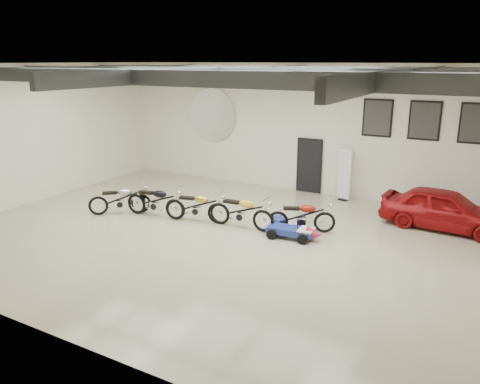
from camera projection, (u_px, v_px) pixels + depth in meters
The scene contains 19 objects.
floor at pixel (221, 237), 13.98m from camera, with size 16.00×12.00×0.01m, color #B4AC8A.
ceiling at pixel (218, 64), 12.61m from camera, with size 16.00×12.00×0.01m, color slate.
back_wall at pixel (299, 129), 18.34m from camera, with size 16.00×0.02×5.00m, color #F0EACE.
left_wall at pixel (32, 134), 17.03m from camera, with size 0.02×12.00×5.00m, color #F0EACE.
ceiling_beams at pixel (219, 73), 12.68m from camera, with size 15.80×11.80×0.32m, color #4F5256, non-canonical shape.
door at pixel (309, 166), 18.46m from camera, with size 0.92×0.08×2.10m, color black.
logo_plaque at pixel (212, 115), 20.09m from camera, with size 2.30×0.06×1.16m, color silver, non-canonical shape.
poster_left at pixel (377, 118), 16.74m from camera, with size 1.05×0.08×1.35m, color black, non-canonical shape.
poster_mid at pixel (425, 121), 16.00m from camera, with size 1.05×0.08×1.35m, color black, non-canonical shape.
poster_right at pixel (477, 124), 15.25m from camera, with size 1.05×0.08×1.35m, color black, non-canonical shape.
oil_sign at pixel (345, 153), 17.63m from camera, with size 0.72×0.10×0.72m, color white, non-canonical shape.
banner_stand at pixel (344, 175), 17.38m from camera, with size 0.52×0.21×1.93m, color white, non-canonical shape.
motorcycle_silver at pixel (120, 199), 15.95m from camera, with size 2.04×0.63×1.06m, color silver, non-canonical shape.
motorcycle_black at pixel (155, 200), 15.65m from camera, with size 2.17×0.67×1.13m, color silver, non-canonical shape.
motorcycle_gold at pixel (196, 206), 15.18m from camera, with size 2.07×0.64×1.08m, color silver, non-canonical shape.
motorcycle_yellow at pixel (241, 211), 14.59m from camera, with size 2.18×0.68×1.13m, color silver, non-canonical shape.
motorcycle_red at pixel (301, 216), 14.23m from camera, with size 2.04×0.63×1.06m, color silver, non-canonical shape.
go_kart at pixel (295, 229), 13.75m from camera, with size 1.69×0.76×0.61m, color navy, non-canonical shape.
vintage_car at pixel (444, 209), 14.50m from camera, with size 3.79×1.53×1.29m, color maroon.
Camera 1 is at (6.86, -11.16, 5.10)m, focal length 35.00 mm.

